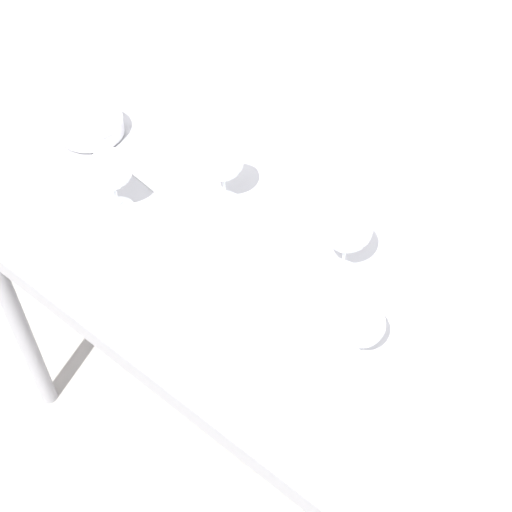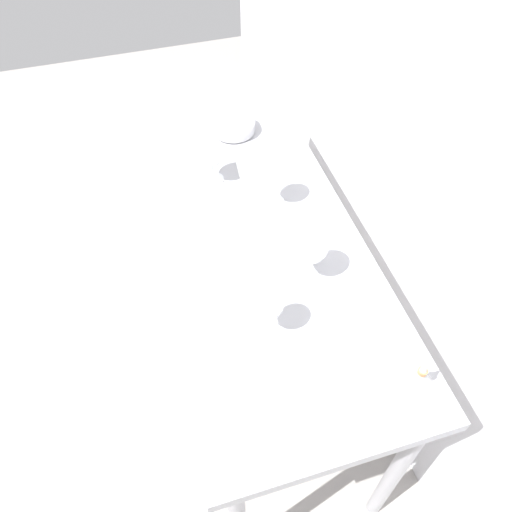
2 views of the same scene
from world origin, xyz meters
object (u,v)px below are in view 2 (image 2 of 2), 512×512
Objects in this scene: wine_glass_near_right at (268,305)px; decanter_funnel at (418,380)px; wine_glass_far_left at (276,176)px; tasting_bowl at (234,126)px; tasting_sheet_lower at (273,162)px; wine_glass_far_right at (311,247)px; wine_glass_near_left at (211,154)px; tasting_sheet_upper at (348,333)px.

decanter_funnel is at bearing 48.57° from wine_glass_near_right.
wine_glass_far_left is 1.00× the size of tasting_bowl.
tasting_bowl is (-0.41, -0.03, -0.09)m from wine_glass_far_left.
wine_glass_near_right reaches higher than decanter_funnel.
tasting_sheet_lower is 1.60× the size of tasting_bowl.
wine_glass_far_right is 1.08× the size of wine_glass_near_left.
wine_glass_near_right is at bearing -0.60° from wine_glass_near_left.
wine_glass_near_left is at bearing -161.94° from decanter_funnel.
tasting_bowl is at bearing -178.04° from wine_glass_far_right.
wine_glass_far_left is at bearing 144.00° from tasting_sheet_upper.
tasting_bowl reaches higher than tasting_sheet_upper.
wine_glass_far_right reaches higher than tasting_bowl.
tasting_bowl is at bearing 170.54° from wine_glass_near_right.
tasting_sheet_lower is 0.94m from decanter_funnel.
wine_glass_far_right is at bearing -162.60° from decanter_funnel.
wine_glass_near_right reaches higher than wine_glass_near_left.
wine_glass_far_left is 0.24m from wine_glass_near_left.
wine_glass_far_left is 0.51m from wine_glass_near_right.
tasting_bowl is at bearing 149.93° from wine_glass_near_left.
wine_glass_near_right reaches higher than tasting_sheet_lower.
tasting_sheet_lower is at bearing 97.30° from wine_glass_near_left.
wine_glass_far_right is 1.28× the size of decanter_funnel.
wine_glass_near_left reaches higher than tasting_sheet_upper.
decanter_funnel is at bearing 9.58° from wine_glass_far_left.
wine_glass_far_right is at bearing 0.10° from tasting_sheet_lower.
wine_glass_far_right is at bearing -0.90° from wine_glass_far_left.
wine_glass_far_left is 0.56m from tasting_sheet_upper.
decanter_funnel reaches higher than tasting_sheet_lower.
wine_glass_far_right is 1.05× the size of wine_glass_near_right.
wine_glass_near_left is 1.02× the size of tasting_bowl.
wine_glass_near_right is at bearing -147.80° from tasting_sheet_upper.
wine_glass_near_right is 1.22× the size of decanter_funnel.
wine_glass_far_right is 0.66× the size of tasting_sheet_upper.
wine_glass_near_right is 0.66× the size of tasting_sheet_lower.
tasting_sheet_upper is (0.07, 0.21, -0.12)m from wine_glass_near_right.
wine_glass_far_left is 0.42m from tasting_bowl.
tasting_bowl is 1.17m from decanter_funnel.
wine_glass_far_left is at bearing -9.12° from tasting_sheet_lower.
wine_glass_near_left is 0.64× the size of tasting_sheet_lower.
tasting_sheet_upper is (0.71, 0.20, -0.11)m from wine_glass_near_left.
wine_glass_far_right is 1.10× the size of wine_glass_far_left.
tasting_sheet_upper and tasting_sheet_lower have the same top height.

